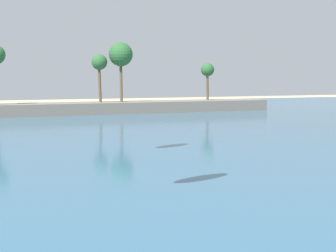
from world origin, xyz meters
The scene contains 0 objects.
Camera 1 is at (-3.58, -2.22, 5.68)m, focal length 55.39 mm.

